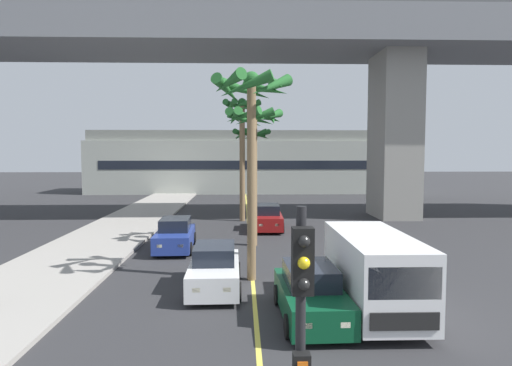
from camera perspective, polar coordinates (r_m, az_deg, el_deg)
sidewalk_left at (r=16.99m, az=-29.09°, el=-12.74°), size 4.80×80.00×0.15m
lane_stripe_center at (r=22.95m, az=-0.78°, el=-8.13°), size 0.14×56.00×0.01m
bridge_overpass at (r=33.59m, az=0.62°, el=17.60°), size 71.49×8.00×16.21m
pier_building_backdrop at (r=54.27m, az=-1.37°, el=2.69°), size 36.79×8.04×7.32m
car_queue_front at (r=15.92m, az=-5.35°, el=-10.96°), size 1.89×4.13×1.56m
car_queue_second at (r=13.29m, az=7.04°, el=-14.02°), size 1.93×4.15×1.56m
car_queue_third at (r=22.39m, az=-10.34°, el=-6.63°), size 1.95×4.16×1.56m
car_queue_fourth at (r=27.70m, az=1.52°, el=-4.53°), size 1.90×4.13×1.56m
delivery_van at (r=13.99m, az=14.86°, el=-10.79°), size 2.17×5.26×2.36m
traffic_light_median_near at (r=5.43m, az=5.83°, el=-18.85°), size 0.24×0.37×4.20m
palm_tree_near_median at (r=37.18m, az=-0.55°, el=4.98°), size 3.28×3.31×6.86m
palm_tree_mid_median at (r=22.75m, az=-0.36°, el=6.55°), size 3.06×3.06×7.13m
palm_tree_far_median at (r=30.97m, az=-1.80°, el=7.62°), size 2.76×2.85×8.54m
palm_tree_farthest_median at (r=16.59m, az=-0.56°, el=9.54°), size 3.08×3.11×7.78m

